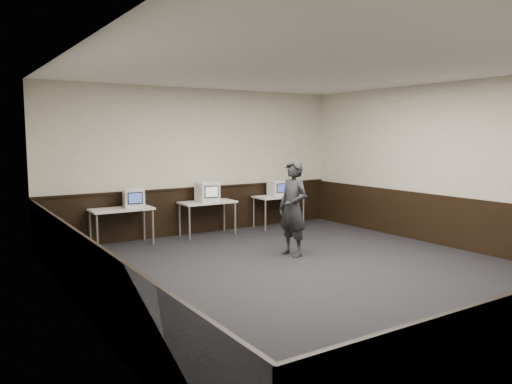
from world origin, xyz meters
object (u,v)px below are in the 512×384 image
(desk_center, at_px, (207,205))
(desk_right, at_px, (279,199))
(emac_right, at_px, (277,188))
(emac_center, at_px, (207,192))
(person, at_px, (293,208))
(emac_left, at_px, (134,198))
(desk_left, at_px, (121,212))

(desk_center, height_order, desk_right, same)
(desk_right, xyz_separation_m, emac_right, (-0.04, 0.01, 0.25))
(emac_center, relative_size, person, 0.28)
(desk_center, xyz_separation_m, person, (0.47, -2.46, 0.19))
(emac_center, distance_m, person, 2.48)
(desk_center, height_order, emac_right, emac_right)
(desk_center, bearing_deg, person, -79.14)
(desk_center, distance_m, person, 2.51)
(desk_right, xyz_separation_m, emac_left, (-3.56, -0.04, 0.26))
(emac_center, bearing_deg, desk_left, -178.03)
(desk_right, height_order, emac_left, emac_left)
(desk_right, bearing_deg, person, -120.12)
(desk_center, distance_m, emac_right, 1.88)
(emac_center, bearing_deg, desk_right, 4.04)
(desk_center, xyz_separation_m, emac_left, (-1.66, -0.04, 0.26))
(emac_left, relative_size, emac_right, 1.16)
(person, bearing_deg, desk_right, 141.01)
(desk_left, relative_size, emac_left, 2.56)
(desk_center, distance_m, emac_left, 1.68)
(emac_right, xyz_separation_m, person, (-1.39, -2.48, -0.07))
(desk_left, distance_m, emac_center, 1.90)
(emac_left, bearing_deg, desk_left, -178.17)
(desk_left, relative_size, desk_center, 1.00)
(desk_left, height_order, emac_left, emac_left)
(desk_right, distance_m, person, 2.85)
(desk_right, relative_size, person, 0.69)
(desk_left, bearing_deg, person, -46.06)
(emac_center, bearing_deg, person, -75.54)
(desk_right, height_order, person, person)
(emac_right, distance_m, person, 2.84)
(desk_center, bearing_deg, emac_center, -119.67)
(emac_center, bearing_deg, emac_left, -176.88)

